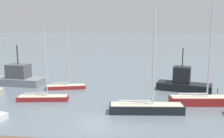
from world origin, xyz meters
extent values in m
plane|color=slate|center=(0.00, 0.00, 0.00)|extent=(600.00, 600.00, 0.00)
cube|color=maroon|center=(-6.94, 5.52, 0.25)|extent=(5.58, 2.14, 0.49)
cube|color=beige|center=(-6.94, 5.52, 0.51)|extent=(5.35, 2.00, 0.04)
cylinder|color=silver|center=(-6.51, 5.59, 4.08)|extent=(0.13, 0.13, 7.18)
cylinder|color=silver|center=(-7.72, 5.39, 0.84)|extent=(2.44, 0.49, 0.10)
cube|color=maroon|center=(-6.14, 10.86, 0.22)|extent=(5.28, 2.67, 0.44)
cube|color=beige|center=(-6.14, 10.86, 0.46)|extent=(5.05, 2.51, 0.04)
cylinder|color=silver|center=(-5.74, 10.97, 4.17)|extent=(0.12, 0.12, 7.45)
cylinder|color=silver|center=(-6.85, 10.66, 0.79)|extent=(2.24, 0.71, 0.10)
cube|color=maroon|center=(9.88, 6.19, 0.42)|extent=(6.65, 2.32, 0.85)
cube|color=beige|center=(9.88, 6.19, 0.87)|extent=(6.37, 2.17, 0.04)
cylinder|color=silver|center=(10.39, 6.26, 6.19)|extent=(0.16, 0.16, 10.69)
cylinder|color=silver|center=(8.94, 6.07, 1.20)|extent=(2.92, 0.49, 0.12)
cube|color=black|center=(4.20, 3.04, 0.40)|extent=(7.02, 2.28, 0.80)
cube|color=beige|center=(4.20, 3.04, 0.82)|extent=(6.73, 2.12, 0.04)
cylinder|color=silver|center=(4.75, 3.10, 5.30)|extent=(0.17, 0.17, 9.00)
cylinder|color=silver|center=(3.21, 2.93, 1.15)|extent=(3.10, 0.47, 0.13)
cube|color=black|center=(8.96, 11.83, 0.49)|extent=(6.95, 3.94, 0.98)
cube|color=#1E2328|center=(8.65, 11.91, 2.01)|extent=(2.40, 2.20, 2.06)
cylinder|color=#262626|center=(8.65, 11.91, 4.19)|extent=(0.13, 0.13, 2.30)
cube|color=gray|center=(-13.60, 12.16, 0.49)|extent=(7.79, 3.38, 0.99)
cube|color=#4C5156|center=(-13.22, 12.12, 1.93)|extent=(3.04, 2.30, 1.89)
cylinder|color=#262626|center=(-13.22, 12.12, 4.20)|extent=(0.15, 0.15, 2.65)
sphere|color=orange|center=(12.04, 8.39, 0.30)|extent=(0.59, 0.59, 0.59)
cylinder|color=black|center=(12.04, 8.39, 0.97)|extent=(0.06, 0.06, 0.75)
camera|label=1|loc=(3.87, -19.18, 7.93)|focal=39.40mm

